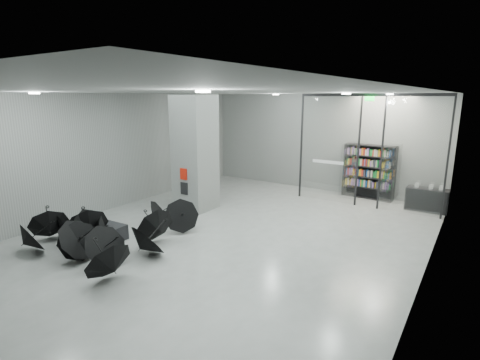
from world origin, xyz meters
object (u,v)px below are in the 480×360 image
Objects in this scene: column at (195,153)px; umbrella_cluster at (104,239)px; bench at (105,231)px; bookshelf at (369,172)px; shop_counter at (427,200)px.

column is 0.85× the size of umbrella_cluster.
bookshelf is (5.03, 8.34, 0.84)m from bench.
bench is 0.27× the size of umbrella_cluster.
umbrella_cluster is at bearing -40.68° from bench.
bench is at bearing -95.08° from column.
shop_counter is at bearing -10.05° from bookshelf.
bench is at bearing -133.42° from shop_counter.
shop_counter is (7.19, 7.79, 0.19)m from bench.
column is 4.51m from umbrella_cluster.
column is at bearing -130.35° from bookshelf.
umbrella_cluster is at bearing -111.32° from bookshelf.
bench is 9.78m from bookshelf.
column is 1.91× the size of bookshelf.
bench is 0.62× the size of bookshelf.
bookshelf is (4.71, 4.75, -0.95)m from column.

